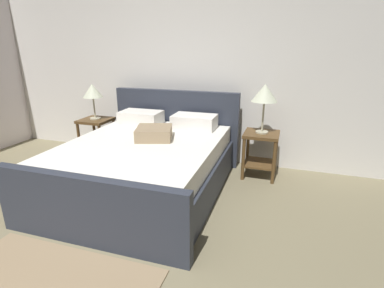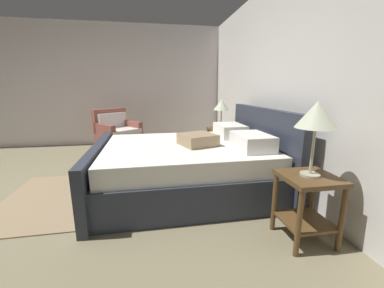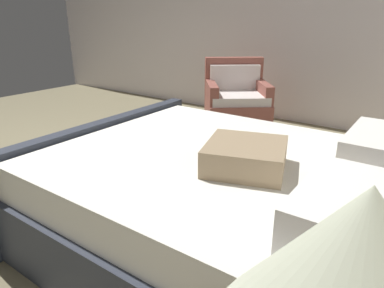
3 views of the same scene
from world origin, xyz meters
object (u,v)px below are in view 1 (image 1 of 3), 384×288
Objects in this scene: nightstand_right at (261,147)px; table_lamp_right at (265,94)px; bed at (146,163)px; table_lamp_left at (93,92)px; nightstand_left at (97,131)px.

table_lamp_right reaches higher than nightstand_right.
table_lamp_left reaches higher than bed.
table_lamp_left is at bearing 147.46° from bed.
table_lamp_right reaches higher than table_lamp_left.
bed is 1.49m from nightstand_right.
bed reaches higher than nightstand_left.
nightstand_right is 0.70m from table_lamp_right.
nightstand_right is 2.56m from table_lamp_left.
bed is at bearing -32.54° from nightstand_left.
nightstand_right is 1.00× the size of nightstand_left.
table_lamp_right is 2.58m from nightstand_left.
table_lamp_right is (1.24, 0.83, 0.76)m from bed.
bed is at bearing -146.44° from nightstand_right.
bed is 3.75× the size of nightstand_right.
table_lamp_left is at bearing -179.27° from nightstand_right.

